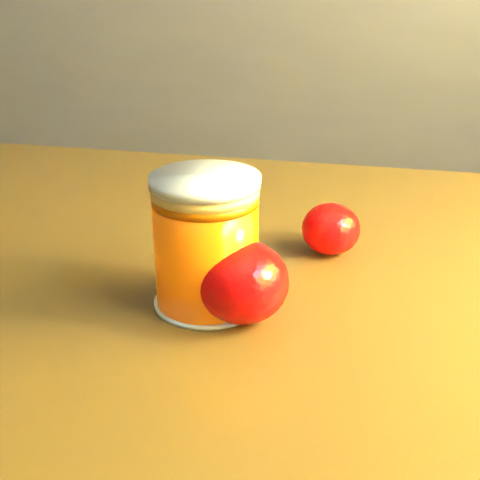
# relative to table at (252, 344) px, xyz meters

# --- Properties ---
(table) EXTENTS (0.99, 0.73, 0.71)m
(table) POSITION_rel_table_xyz_m (0.00, 0.00, 0.00)
(table) COLOR #583E16
(table) RESTS_ON ground
(juice_glass) EXTENTS (0.09, 0.09, 0.11)m
(juice_glass) POSITION_rel_table_xyz_m (-0.03, -0.08, 0.15)
(juice_glass) COLOR #FF5D05
(juice_glass) RESTS_ON table
(orange_front) EXTENTS (0.10, 0.10, 0.07)m
(orange_front) POSITION_rel_table_xyz_m (0.00, -0.10, 0.12)
(orange_front) COLOR #F20C04
(orange_front) RESTS_ON table
(orange_back) EXTENTS (0.07, 0.07, 0.05)m
(orange_back) POSITION_rel_table_xyz_m (0.07, 0.03, 0.12)
(orange_back) COLOR #F20C04
(orange_back) RESTS_ON table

